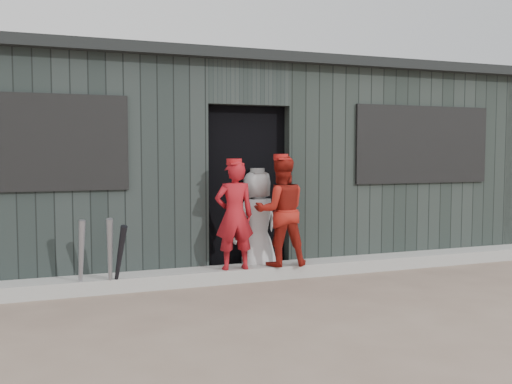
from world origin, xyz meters
name	(u,v)px	position (x,y,z in m)	size (l,w,h in m)	color
ground	(330,323)	(0.00, 0.00, 0.00)	(80.00, 80.00, 0.00)	#705B4D
curb	(255,272)	(0.00, 1.82, 0.07)	(8.00, 0.36, 0.15)	#9A9995
bat_left	(110,257)	(-1.65, 1.59, 0.40)	(0.07, 0.07, 0.82)	gray
bat_mid	(81,258)	(-1.93, 1.64, 0.39)	(0.07, 0.07, 0.79)	gray
bat_right	(119,260)	(-1.56, 1.58, 0.37)	(0.07, 0.07, 0.76)	black
player_red_left	(234,215)	(-0.29, 1.71, 0.75)	(0.44, 0.29, 1.21)	#A1131B
player_red_right	(281,211)	(0.28, 1.74, 0.78)	(0.61, 0.48, 1.26)	maroon
player_grey_back	(257,223)	(0.10, 2.03, 0.62)	(0.61, 0.39, 1.24)	silver
dugout	(214,164)	(0.00, 3.50, 1.29)	(8.30, 3.30, 2.62)	black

